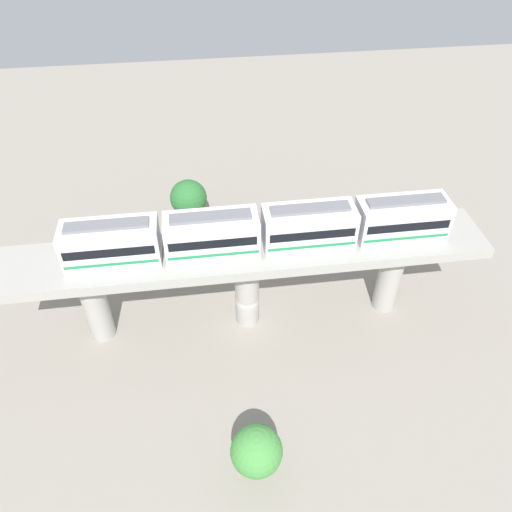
# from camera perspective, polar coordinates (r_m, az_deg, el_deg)

# --- Properties ---
(ground_plane) EXTENTS (120.00, 120.00, 0.00)m
(ground_plane) POSITION_cam_1_polar(r_m,az_deg,el_deg) (41.41, -0.98, -7.16)
(ground_plane) COLOR gray
(viaduct) EXTENTS (5.20, 35.80, 7.63)m
(viaduct) POSITION_cam_1_polar(r_m,az_deg,el_deg) (37.15, -1.09, -1.07)
(viaduct) COLOR #A8A59E
(viaduct) RESTS_ON ground
(train) EXTENTS (2.64, 27.45, 3.24)m
(train) POSITION_cam_1_polar(r_m,az_deg,el_deg) (35.17, 0.55, 2.93)
(train) COLOR white
(train) RESTS_ON viaduct
(parked_car_blue) EXTENTS (2.49, 4.45, 1.76)m
(parked_car_blue) POSITION_cam_1_polar(r_m,az_deg,el_deg) (46.53, -11.77, -0.29)
(parked_car_blue) COLOR #284CB7
(parked_car_blue) RESTS_ON ground
(parked_car_red) EXTENTS (1.93, 4.26, 1.76)m
(parked_car_red) POSITION_cam_1_polar(r_m,az_deg,el_deg) (49.09, -1.04, 3.28)
(parked_car_red) COLOR red
(parked_car_red) RESTS_ON ground
(tree_near_viaduct) EXTENTS (3.15, 3.15, 4.53)m
(tree_near_viaduct) POSITION_cam_1_polar(r_m,az_deg,el_deg) (31.56, 0.05, -21.53)
(tree_near_viaduct) COLOR brown
(tree_near_viaduct) RESTS_ON ground
(tree_mid_lot) EXTENTS (3.64, 3.64, 4.88)m
(tree_mid_lot) POSITION_cam_1_polar(r_m,az_deg,el_deg) (49.59, -7.77, 6.63)
(tree_mid_lot) COLOR brown
(tree_mid_lot) RESTS_ON ground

